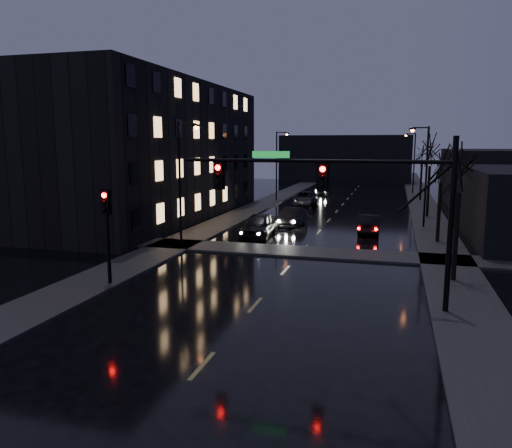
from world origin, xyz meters
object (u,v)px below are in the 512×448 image
Objects in this scene: oncoming_car_b at (292,217)px; lead_car at (369,224)px; oncoming_car_d at (323,190)px; oncoming_car_c at (305,199)px; oncoming_car_a at (258,225)px.

oncoming_car_b is 6.64m from lead_car.
oncoming_car_c is at bearing -99.00° from oncoming_car_d.
oncoming_car_d is at bearing 81.10° from oncoming_car_c.
oncoming_car_b is 13.30m from oncoming_car_c.
oncoming_car_c reaches higher than oncoming_car_b.
oncoming_car_c is (0.11, 18.95, -0.08)m from oncoming_car_a.
lead_car reaches higher than oncoming_car_b.
oncoming_car_a is at bearing -98.39° from oncoming_car_d.
oncoming_car_c is at bearing 101.34° from oncoming_car_b.
lead_car is (7.24, -27.09, 0.07)m from oncoming_car_d.
oncoming_car_b is 0.97× the size of oncoming_car_d.
lead_car reaches higher than oncoming_car_d.
oncoming_car_d is 28.04m from lead_car.
oncoming_car_a is 18.95m from oncoming_car_c.
oncoming_car_c is at bearing -65.72° from lead_car.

